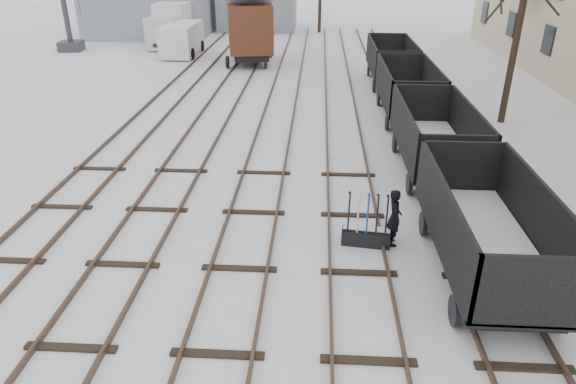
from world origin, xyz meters
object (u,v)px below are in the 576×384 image
freight_wagon_a (486,242)px  box_van_wagon (249,24)px  ground_frame (366,235)px  worker (394,217)px  crane (68,21)px  lorry (175,23)px  panel_van (182,39)px

freight_wagon_a → box_van_wagon: (-8.87, 24.59, 1.62)m
ground_frame → worker: 0.90m
box_van_wagon → crane: bearing=155.3°
freight_wagon_a → lorry: size_ratio=0.82×
freight_wagon_a → crane: (-23.00, 28.20, 1.21)m
lorry → ground_frame: bearing=-61.1°
freight_wagon_a → worker: bearing=145.9°
crane → panel_van: bearing=-15.6°
worker → freight_wagon_a: (2.00, -1.35, 0.12)m
lorry → panel_van: size_ratio=1.45×
worker → lorry: lorry is taller
box_van_wagon → panel_van: bearing=146.0°
ground_frame → crane: (-20.27, 26.95, 1.85)m
panel_van → crane: size_ratio=0.62×
worker → lorry: bearing=19.4°
ground_frame → crane: crane is taller
worker → freight_wagon_a: size_ratio=0.27×
ground_frame → box_van_wagon: size_ratio=0.24×
worker → panel_van: panel_van is taller
ground_frame → panel_van: 28.07m
lorry → panel_van: (1.58, -4.22, -0.51)m
freight_wagon_a → crane: 36.41m
box_van_wagon → lorry: (-6.83, 6.52, -0.89)m
panel_van → freight_wagon_a: bearing=-62.0°
box_van_wagon → crane: crane is taller
crane → worker: bearing=-59.2°
ground_frame → panel_van: (-11.38, 25.64, 0.86)m
lorry → box_van_wagon: bearing=-38.2°
panel_van → lorry: bearing=110.9°
freight_wagon_a → crane: bearing=129.2°
lorry → panel_van: bearing=-64.0°
worker → box_van_wagon: bearing=11.1°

